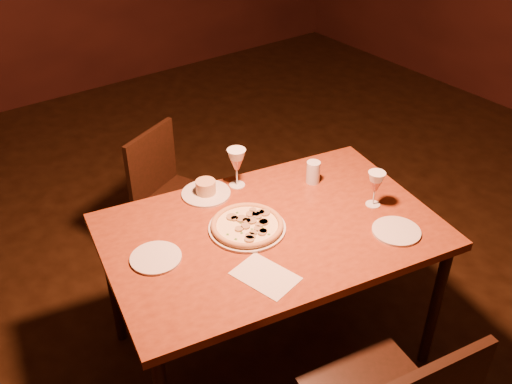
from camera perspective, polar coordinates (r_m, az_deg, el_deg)
floor at (r=2.91m, az=7.19°, el=-13.89°), size 7.00×7.00×0.00m
dining_table at (r=2.38m, az=1.54°, el=-4.85°), size 1.48×1.10×0.72m
chair_far at (r=3.09m, az=-8.49°, el=-0.08°), size 0.50×0.50×0.78m
pizza_plate at (r=2.32m, az=-0.89°, el=-3.37°), size 0.32×0.32×0.03m
ramekin_saucer at (r=2.53m, az=-5.03°, el=0.19°), size 0.22×0.22×0.07m
wine_glass_far at (r=2.55m, az=-1.94°, el=2.43°), size 0.08×0.08×0.19m
wine_glass_right at (r=2.48m, az=11.81°, el=0.31°), size 0.07×0.07×0.16m
water_tumbler at (r=2.61m, az=5.74°, el=1.99°), size 0.06×0.06×0.10m
side_plate_left at (r=2.22m, az=-9.98°, el=-6.50°), size 0.20×0.20×0.01m
side_plate_near at (r=2.38m, az=13.86°, el=-3.82°), size 0.20×0.20×0.01m
menu_card at (r=2.11m, az=0.94°, el=-8.39°), size 0.21×0.26×0.00m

